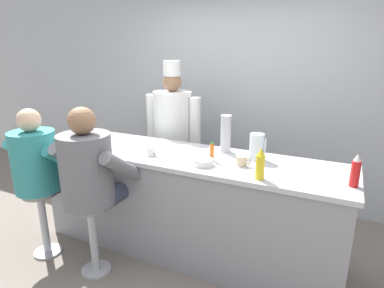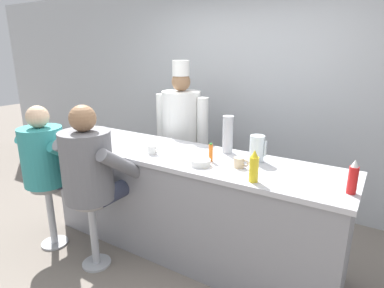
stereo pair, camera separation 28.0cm
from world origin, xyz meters
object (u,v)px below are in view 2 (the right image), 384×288
at_px(breakfast_plate, 85,137).
at_px(diner_seated_grey, 91,169).
at_px(hot_sauce_bottle_orange, 211,153).
at_px(cup_stack_steel, 228,134).
at_px(coffee_mug_tan, 239,163).
at_px(coffee_mug_white, 152,150).
at_px(cook_in_whites_near, 181,131).
at_px(cereal_bowl, 200,162).
at_px(mustard_bottle_yellow, 254,167).
at_px(diner_seated_teal, 47,160).
at_px(ketchup_bottle_red, 353,178).
at_px(water_pitcher_clear, 257,149).

height_order(breakfast_plate, diner_seated_grey, diner_seated_grey).
bearing_deg(hot_sauce_bottle_orange, cup_stack_steel, 86.61).
xyz_separation_m(coffee_mug_tan, diner_seated_grey, (-1.11, -0.55, -0.10)).
distance_m(coffee_mug_white, cook_in_whites_near, 0.91).
distance_m(cereal_bowl, diner_seated_grey, 0.93).
xyz_separation_m(mustard_bottle_yellow, cup_stack_steel, (-0.46, 0.51, 0.06)).
bearing_deg(diner_seated_teal, coffee_mug_white, 26.86).
height_order(cereal_bowl, diner_seated_grey, diner_seated_grey).
bearing_deg(ketchup_bottle_red, diner_seated_teal, -168.99).
height_order(mustard_bottle_yellow, coffee_mug_white, mustard_bottle_yellow).
bearing_deg(cook_in_whites_near, cup_stack_steel, -29.85).
height_order(ketchup_bottle_red, cup_stack_steel, cup_stack_steel).
bearing_deg(water_pitcher_clear, cook_in_whites_near, 153.81).
xyz_separation_m(mustard_bottle_yellow, water_pitcher_clear, (-0.14, 0.43, 0.00)).
xyz_separation_m(coffee_mug_white, diner_seated_teal, (-0.91, -0.46, -0.12)).
bearing_deg(coffee_mug_tan, diner_seated_grey, -153.64).
bearing_deg(coffee_mug_tan, hot_sauce_bottle_orange, 177.34).
height_order(mustard_bottle_yellow, diner_seated_teal, diner_seated_teal).
distance_m(diner_seated_teal, diner_seated_grey, 0.61).
relative_size(hot_sauce_bottle_orange, water_pitcher_clear, 0.70).
xyz_separation_m(breakfast_plate, cup_stack_steel, (1.50, 0.36, 0.16)).
bearing_deg(coffee_mug_tan, cook_in_whites_near, 144.29).
bearing_deg(diner_seated_teal, coffee_mug_tan, 17.89).
xyz_separation_m(hot_sauce_bottle_orange, coffee_mug_white, (-0.54, -0.11, -0.04)).
distance_m(water_pitcher_clear, cereal_bowl, 0.50).
height_order(coffee_mug_white, diner_seated_teal, diner_seated_teal).
xyz_separation_m(coffee_mug_tan, cup_stack_steel, (-0.25, 0.30, 0.13)).
distance_m(ketchup_bottle_red, water_pitcher_clear, 0.81).
height_order(hot_sauce_bottle_orange, cup_stack_steel, cup_stack_steel).
relative_size(water_pitcher_clear, coffee_mug_tan, 1.76).
bearing_deg(coffee_mug_tan, cup_stack_steel, 130.07).
bearing_deg(coffee_mug_tan, breakfast_plate, -177.93).
bearing_deg(cook_in_whites_near, mustard_bottle_yellow, -37.66).
distance_m(ketchup_bottle_red, cup_stack_steel, 1.14).
distance_m(hot_sauce_bottle_orange, diner_seated_teal, 1.57).
distance_m(coffee_mug_tan, coffee_mug_white, 0.82).
relative_size(breakfast_plate, cup_stack_steel, 0.74).
relative_size(cup_stack_steel, cook_in_whites_near, 0.19).
distance_m(ketchup_bottle_red, mustard_bottle_yellow, 0.64).
bearing_deg(mustard_bottle_yellow, ketchup_bottle_red, 13.80).
distance_m(cereal_bowl, diner_seated_teal, 1.50).
bearing_deg(coffee_mug_white, coffee_mug_tan, 6.71).
distance_m(mustard_bottle_yellow, cup_stack_steel, 0.69).
bearing_deg(coffee_mug_white, diner_seated_grey, -123.39).
bearing_deg(diner_seated_grey, water_pitcher_clear, 33.02).
bearing_deg(coffee_mug_tan, cereal_bowl, -156.65).
bearing_deg(water_pitcher_clear, diner_seated_grey, -146.98).
relative_size(coffee_mug_tan, diner_seated_grey, 0.09).
distance_m(cup_stack_steel, cook_in_whites_near, 0.96).
height_order(breakfast_plate, cook_in_whites_near, cook_in_whites_near).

